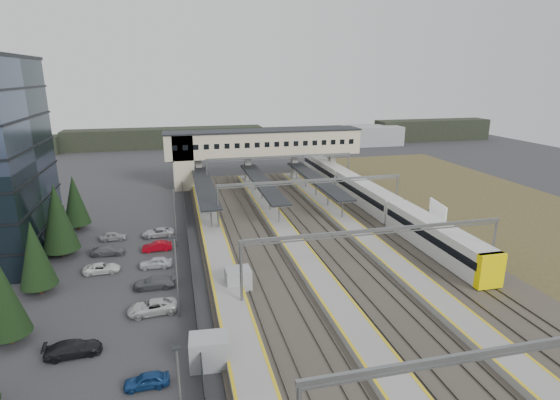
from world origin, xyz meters
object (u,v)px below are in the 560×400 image
object	(u,v)px
relay_cabin_near	(209,351)
footbridge	(251,146)
relay_cabin_far	(238,279)
billboard	(438,213)
train	(366,195)

from	to	relation	value
relay_cabin_near	footbridge	size ratio (longest dim) A/B	0.08
relay_cabin_far	billboard	size ratio (longest dim) A/B	0.50
footbridge	train	world-z (taller)	footbridge
relay_cabin_near	relay_cabin_far	distance (m)	12.60
relay_cabin_near	footbridge	distance (m)	59.87
train	relay_cabin_far	bearing A→B (deg)	-135.98
relay_cabin_near	train	distance (m)	47.40
footbridge	train	xyz separation A→B (m)	(16.30, -21.10, -5.75)
relay_cabin_near	train	size ratio (longest dim) A/B	0.05
train	billboard	bearing A→B (deg)	-71.73
footbridge	train	size ratio (longest dim) A/B	0.63
relay_cabin_far	train	distance (m)	35.86
footbridge	relay_cabin_near	bearing A→B (deg)	-103.13
train	footbridge	bearing A→B (deg)	127.68
relay_cabin_far	billboard	distance (m)	32.34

